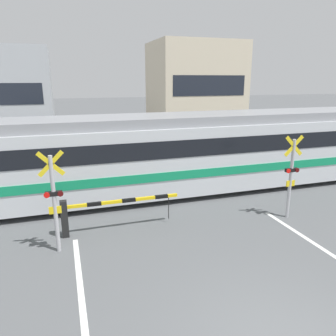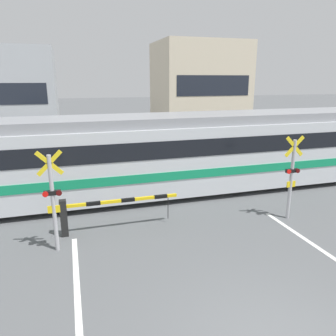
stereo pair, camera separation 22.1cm
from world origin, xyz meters
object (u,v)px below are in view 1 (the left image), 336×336
Objects in this scene: crossing_barrier_near at (95,210)px; crossing_barrier_far at (187,156)px; pedestrian at (108,148)px; crossing_signal_right at (291,174)px; commuter_train at (186,151)px; crossing_signal_left at (54,198)px.

crossing_barrier_far is (5.27, 5.90, 0.00)m from crossing_barrier_near.
crossing_signal_right is at bearing -59.85° from pedestrian.
commuter_train is 6.10× the size of crossing_signal_left.
pedestrian is (2.55, 8.41, -0.51)m from crossing_signal_left.
crossing_signal_right is (6.35, -0.82, 0.80)m from crossing_barrier_near.
crossing_signal_right is (7.43, 0.00, 0.00)m from crossing_signal_left.
crossing_barrier_far is at bearing 46.63° from crossing_signal_left.
crossing_signal_left reaches higher than pedestrian.
crossing_barrier_near is 1.28× the size of crossing_signal_right.
pedestrian is at bearing 73.15° from crossing_signal_left.
crossing_barrier_near and crossing_barrier_far have the same top height.
crossing_signal_left is (-1.08, -0.82, 0.80)m from crossing_barrier_near.
crossing_barrier_near is 7.91m from crossing_barrier_far.
crossing_signal_left is at bearing -142.80° from crossing_barrier_near.
crossing_barrier_far is at bearing -23.97° from pedestrian.
commuter_train is at bearing 123.18° from crossing_signal_right.
commuter_train is 4.75× the size of crossing_barrier_far.
commuter_train reaches higher than pedestrian.
crossing_barrier_near is at bearing 172.62° from crossing_signal_right.
crossing_barrier_near is 6.45m from crossing_signal_right.
crossing_signal_left and crossing_signal_right have the same top height.
crossing_signal_right is (1.08, -6.72, 0.80)m from crossing_barrier_far.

